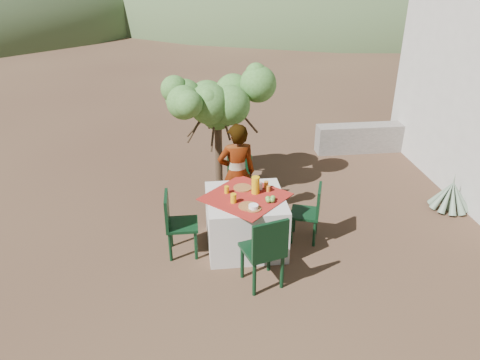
# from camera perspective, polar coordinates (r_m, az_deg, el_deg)

# --- Properties ---
(ground) EXTENTS (160.00, 160.00, 0.00)m
(ground) POSITION_cam_1_polar(r_m,az_deg,el_deg) (6.20, -3.39, -10.09)
(ground) COLOR #382319
(ground) RESTS_ON ground
(table) EXTENTS (1.30, 1.30, 0.76)m
(table) POSITION_cam_1_polar(r_m,az_deg,el_deg) (6.33, 0.67, -5.04)
(table) COLOR beige
(table) RESTS_ON ground
(chair_far) EXTENTS (0.46, 0.46, 0.83)m
(chair_far) POSITION_cam_1_polar(r_m,az_deg,el_deg) (7.25, -0.12, 0.05)
(chair_far) COLOR black
(chair_far) RESTS_ON ground
(chair_near) EXTENTS (0.55, 0.55, 0.97)m
(chair_near) POSITION_cam_1_polar(r_m,az_deg,el_deg) (5.51, 3.12, -8.43)
(chair_near) COLOR black
(chair_near) RESTS_ON ground
(chair_left) EXTENTS (0.41, 0.41, 0.88)m
(chair_left) POSITION_cam_1_polar(r_m,az_deg,el_deg) (6.17, -7.79, -5.04)
(chair_left) COLOR black
(chair_left) RESTS_ON ground
(chair_right) EXTENTS (0.49, 0.49, 0.83)m
(chair_right) POSITION_cam_1_polar(r_m,az_deg,el_deg) (6.48, 8.57, -3.71)
(chair_right) COLOR black
(chair_right) RESTS_ON ground
(person) EXTENTS (0.59, 0.42, 1.53)m
(person) POSITION_cam_1_polar(r_m,az_deg,el_deg) (6.74, -0.40, 0.77)
(person) COLOR #8C6651
(person) RESTS_ON ground
(shrub_tree) EXTENTS (1.57, 1.54, 1.85)m
(shrub_tree) POSITION_cam_1_polar(r_m,az_deg,el_deg) (7.41, -2.33, 8.98)
(shrub_tree) COLOR #402F20
(shrub_tree) RESTS_ON ground
(agave) EXTENTS (0.64, 0.62, 0.67)m
(agave) POSITION_cam_1_polar(r_m,az_deg,el_deg) (7.98, 24.30, -1.75)
(agave) COLOR slate
(agave) RESTS_ON ground
(stone_wall) EXTENTS (2.60, 0.35, 0.55)m
(stone_wall) POSITION_cam_1_polar(r_m,az_deg,el_deg) (9.82, 16.75, 5.01)
(stone_wall) COLOR gray
(stone_wall) RESTS_ON ground
(plate_far) EXTENTS (0.25, 0.25, 0.01)m
(plate_far) POSITION_cam_1_polar(r_m,az_deg,el_deg) (6.34, 0.31, -0.95)
(plate_far) COLOR brown
(plate_far) RESTS_ON table
(plate_near) EXTENTS (0.24, 0.24, 0.01)m
(plate_near) POSITION_cam_1_polar(r_m,az_deg,el_deg) (5.90, 0.98, -3.21)
(plate_near) COLOR brown
(plate_near) RESTS_ON table
(glass_far) EXTENTS (0.06, 0.06, 0.10)m
(glass_far) POSITION_cam_1_polar(r_m,az_deg,el_deg) (6.20, -1.63, -1.18)
(glass_far) COLOR #E3A60E
(glass_far) RESTS_ON table
(glass_near) EXTENTS (0.08, 0.08, 0.12)m
(glass_near) POSITION_cam_1_polar(r_m,az_deg,el_deg) (5.96, -0.81, -2.24)
(glass_near) COLOR #E3A60E
(glass_near) RESTS_ON table
(juice_pitcher) EXTENTS (0.11, 0.11, 0.24)m
(juice_pitcher) POSITION_cam_1_polar(r_m,az_deg,el_deg) (6.17, 1.91, -0.63)
(juice_pitcher) COLOR #E3A60E
(juice_pitcher) RESTS_ON table
(bowl_plate) EXTENTS (0.20, 0.20, 0.01)m
(bowl_plate) POSITION_cam_1_polar(r_m,az_deg,el_deg) (5.85, 1.64, -3.50)
(bowl_plate) COLOR brown
(bowl_plate) RESTS_ON table
(white_bowl) EXTENTS (0.12, 0.12, 0.05)m
(white_bowl) POSITION_cam_1_polar(r_m,az_deg,el_deg) (5.83, 1.65, -3.25)
(white_bowl) COLOR white
(white_bowl) RESTS_ON bowl_plate
(jar_left) EXTENTS (0.05, 0.05, 0.08)m
(jar_left) POSITION_cam_1_polar(r_m,az_deg,el_deg) (6.25, 3.47, -1.05)
(jar_left) COLOR orange
(jar_left) RESTS_ON table
(jar_right) EXTENTS (0.06, 0.06, 0.10)m
(jar_right) POSITION_cam_1_polar(r_m,az_deg,el_deg) (6.34, 3.20, -0.56)
(jar_right) COLOR orange
(jar_right) RESTS_ON table
(napkin_holder) EXTENTS (0.08, 0.06, 0.09)m
(napkin_holder) POSITION_cam_1_polar(r_m,az_deg,el_deg) (6.28, 2.39, -0.82)
(napkin_holder) COLOR white
(napkin_holder) RESTS_ON table
(fruit_cluster) EXTENTS (0.14, 0.13, 0.07)m
(fruit_cluster) POSITION_cam_1_polar(r_m,az_deg,el_deg) (6.01, 3.71, -2.35)
(fruit_cluster) COLOR #5C9D39
(fruit_cluster) RESTS_ON table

